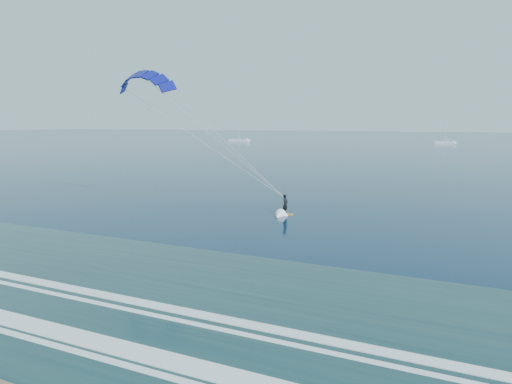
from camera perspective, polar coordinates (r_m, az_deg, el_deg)
name	(u,v)px	position (r m, az deg, el deg)	size (l,w,h in m)	color
kitesurfer_rig	(212,135)	(43.67, -5.57, 7.05)	(17.59, 6.88, 14.69)	orange
sailboat_0	(239,140)	(209.78, -2.12, 6.49)	(9.79, 2.40, 13.16)	white
sailboat_1	(445,143)	(199.67, 22.55, 5.72)	(7.55, 2.40, 10.64)	white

